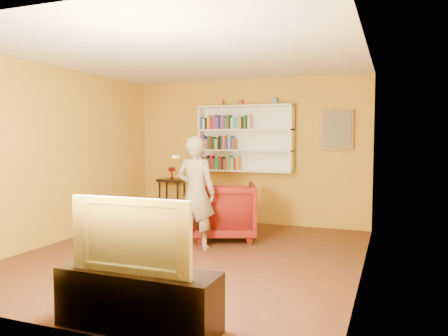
# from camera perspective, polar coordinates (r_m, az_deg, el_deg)

# --- Properties ---
(room_shell) EXTENTS (5.30, 5.80, 2.88)m
(room_shell) POSITION_cam_1_polar(r_m,az_deg,el_deg) (5.96, -4.44, -1.82)
(room_shell) COLOR #402214
(room_shell) RESTS_ON ground
(bookshelf) EXTENTS (1.80, 0.29, 1.23)m
(bookshelf) POSITION_cam_1_polar(r_m,az_deg,el_deg) (8.16, 2.92, 3.83)
(bookshelf) COLOR white
(bookshelf) RESTS_ON room_shell
(books_row_lower) EXTENTS (0.75, 0.19, 0.27)m
(books_row_lower) POSITION_cam_1_polar(r_m,az_deg,el_deg) (8.25, -0.56, 0.62)
(books_row_lower) COLOR beige
(books_row_lower) RESTS_ON bookshelf
(books_row_middle) EXTENTS (0.69, 0.19, 0.27)m
(books_row_middle) POSITION_cam_1_polar(r_m,az_deg,el_deg) (8.25, -0.77, 3.26)
(books_row_middle) COLOR maroon
(books_row_middle) RESTS_ON bookshelf
(books_row_upper) EXTENTS (0.98, 0.19, 0.27)m
(books_row_upper) POSITION_cam_1_polar(r_m,az_deg,el_deg) (8.19, 0.32, 5.90)
(books_row_upper) COLOR #22359D
(books_row_upper) RESTS_ON bookshelf
(ornament_left) EXTENTS (0.08, 0.08, 0.12)m
(ornament_left) POSITION_cam_1_polar(r_m,az_deg,el_deg) (8.30, -0.42, 8.52)
(ornament_left) COLOR #AC6E31
(ornament_left) RESTS_ON bookshelf
(ornament_centre) EXTENTS (0.07, 0.07, 0.10)m
(ornament_centre) POSITION_cam_1_polar(r_m,az_deg,el_deg) (8.16, 2.17, 8.54)
(ornament_centre) COLOR maroon
(ornament_centre) RESTS_ON bookshelf
(ornament_right) EXTENTS (0.09, 0.09, 0.12)m
(ornament_right) POSITION_cam_1_polar(r_m,az_deg,el_deg) (7.98, 6.64, 8.68)
(ornament_right) COLOR slate
(ornament_right) RESTS_ON bookshelf
(framed_painting) EXTENTS (0.55, 0.05, 0.70)m
(framed_painting) POSITION_cam_1_polar(r_m,az_deg,el_deg) (7.85, 14.58, 4.84)
(framed_painting) COLOR brown
(framed_painting) RESTS_ON room_shell
(console_table) EXTENTS (0.49, 0.38, 0.81)m
(console_table) POSITION_cam_1_polar(r_m,az_deg,el_deg) (8.66, -6.83, -2.34)
(console_table) COLOR black
(console_table) RESTS_ON ground
(ruby_lustre) EXTENTS (0.15, 0.15, 0.24)m
(ruby_lustre) POSITION_cam_1_polar(r_m,az_deg,el_deg) (8.63, -6.84, -0.30)
(ruby_lustre) COLOR maroon
(ruby_lustre) RESTS_ON console_table
(armchair) EXTENTS (1.26, 1.28, 0.90)m
(armchair) POSITION_cam_1_polar(r_m,az_deg,el_deg) (7.00, 0.08, -5.59)
(armchair) COLOR #4C0505
(armchair) RESTS_ON ground
(person) EXTENTS (0.61, 0.40, 1.64)m
(person) POSITION_cam_1_polar(r_m,az_deg,el_deg) (6.34, -3.72, -3.24)
(person) COLOR #746555
(person) RESTS_ON ground
(game_remote) EXTENTS (0.04, 0.15, 0.04)m
(game_remote) POSITION_cam_1_polar(r_m,az_deg,el_deg) (6.08, -6.28, 1.50)
(game_remote) COLOR white
(game_remote) RESTS_ON person
(tv_cabinet) EXTENTS (1.42, 0.42, 0.51)m
(tv_cabinet) POSITION_cam_1_polar(r_m,az_deg,el_deg) (3.92, -11.15, -16.48)
(tv_cabinet) COLOR black
(tv_cabinet) RESTS_ON ground
(television) EXTENTS (1.09, 0.16, 0.63)m
(television) POSITION_cam_1_polar(r_m,az_deg,el_deg) (3.76, -11.27, -8.36)
(television) COLOR black
(television) RESTS_ON tv_cabinet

